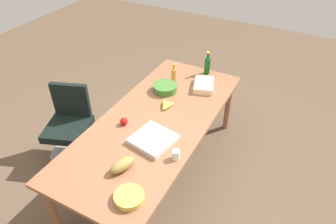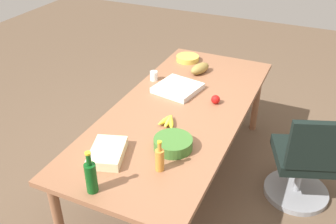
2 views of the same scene
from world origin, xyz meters
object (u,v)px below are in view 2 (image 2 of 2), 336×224
at_px(banana_bunch, 168,121).
at_px(pizza_box, 178,88).
at_px(office_chair, 304,166).
at_px(sheet_cake, 108,153).
at_px(apple_red, 216,99).
at_px(wine_bottle, 91,177).
at_px(bread_loaf, 200,69).
at_px(paper_cup, 154,76).
at_px(dressing_bottle, 160,159).
at_px(salad_bowl, 173,144).
at_px(chip_bowl, 188,58).
at_px(conference_table, 179,116).

bearing_deg(banana_bunch, pizza_box, -164.50).
bearing_deg(office_chair, sheet_cake, -51.29).
relative_size(office_chair, apple_red, 11.88).
bearing_deg(wine_bottle, bread_loaf, 179.30).
xyz_separation_m(paper_cup, pizza_box, (0.10, 0.29, -0.02)).
distance_m(dressing_bottle, pizza_box, 1.11).
distance_m(salad_bowl, chip_bowl, 1.54).
relative_size(conference_table, wine_bottle, 8.26).
bearing_deg(wine_bottle, sheet_cake, -163.65).
xyz_separation_m(apple_red, pizza_box, (-0.08, -0.38, -0.01)).
bearing_deg(apple_red, pizza_box, -101.83).
bearing_deg(salad_bowl, banana_bunch, -149.57).
bearing_deg(wine_bottle, office_chair, 138.95).
bearing_deg(office_chair, banana_bunch, -66.41).
relative_size(wine_bottle, banana_bunch, 1.62).
distance_m(office_chair, apple_red, 0.93).
relative_size(bread_loaf, paper_cup, 2.67).
height_order(conference_table, pizza_box, pizza_box).
height_order(bread_loaf, pizza_box, bread_loaf).
bearing_deg(pizza_box, bread_loaf, -177.31).
distance_m(apple_red, pizza_box, 0.39).
bearing_deg(conference_table, wine_bottle, -5.37).
bearing_deg(sheet_cake, dressing_bottle, 93.82).
height_order(dressing_bottle, apple_red, dressing_bottle).
xyz_separation_m(dressing_bottle, bread_loaf, (-1.48, -0.27, -0.04)).
distance_m(bread_loaf, paper_cup, 0.47).
distance_m(paper_cup, chip_bowl, 0.57).
distance_m(bread_loaf, apple_red, 0.60).
height_order(dressing_bottle, bread_loaf, dressing_bottle).
distance_m(wine_bottle, chip_bowl, 2.07).
height_order(wine_bottle, chip_bowl, wine_bottle).
bearing_deg(bread_loaf, paper_cup, -46.80).
relative_size(paper_cup, apple_red, 1.18).
bearing_deg(banana_bunch, chip_bowl, -165.19).
bearing_deg(paper_cup, office_chair, 83.07).
bearing_deg(chip_bowl, sheet_cake, 3.45).
xyz_separation_m(paper_cup, apple_red, (0.18, 0.67, -0.01)).
height_order(dressing_bottle, banana_bunch, dressing_bottle).
bearing_deg(sheet_cake, chip_bowl, -176.55).
xyz_separation_m(paper_cup, chip_bowl, (-0.56, 0.12, -0.02)).
bearing_deg(conference_table, pizza_box, -154.43).
xyz_separation_m(conference_table, sheet_cake, (0.79, -0.20, 0.10)).
distance_m(dressing_bottle, chip_bowl, 1.78).
distance_m(apple_red, banana_bunch, 0.51).
distance_m(paper_cup, salad_bowl, 1.09).
bearing_deg(dressing_bottle, apple_red, 176.46).
distance_m(dressing_bottle, bread_loaf, 1.51).
xyz_separation_m(paper_cup, banana_bunch, (0.63, 0.44, -0.02)).
distance_m(office_chair, salad_bowl, 1.23).
xyz_separation_m(dressing_bottle, pizza_box, (-1.06, -0.32, -0.06)).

